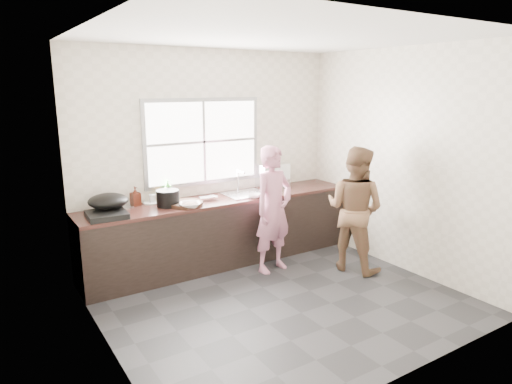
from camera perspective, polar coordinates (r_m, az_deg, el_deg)
floor at (r=5.05m, az=3.11°, el=-13.32°), size 3.60×3.20×0.01m
ceiling at (r=4.55m, az=3.55°, el=18.94°), size 3.60×3.20×0.01m
wall_back at (r=5.96m, az=-5.78°, el=4.44°), size 3.60×0.01×2.70m
wall_left at (r=3.86m, az=-18.95°, el=-0.95°), size 0.01×3.20×2.70m
wall_right at (r=5.84m, az=17.85°, el=3.69°), size 0.01×3.20×2.70m
wall_front at (r=3.48m, az=19.02°, el=-2.46°), size 3.60×0.01×2.70m
cabinet at (r=5.91m, az=-4.18°, el=-4.99°), size 3.60×0.62×0.82m
countertop at (r=5.79m, az=-4.25°, el=-0.94°), size 3.60×0.64×0.04m
sink at (r=5.95m, az=-1.30°, el=-0.27°), size 0.55×0.45×0.02m
faucet at (r=6.09m, az=-2.28°, el=1.43°), size 0.02×0.02×0.30m
window_frame at (r=5.88m, az=-6.64°, el=6.26°), size 1.60×0.05×1.10m
window_glazing at (r=5.86m, az=-6.53°, el=6.24°), size 1.50×0.01×1.00m
woman at (r=5.57m, az=2.18°, el=-2.69°), size 0.58×0.44×1.45m
person_side at (r=5.71m, az=12.22°, el=-2.10°), size 0.80×0.90×1.54m
cutting_board at (r=5.48m, az=-8.82°, el=-1.44°), size 0.45×0.45×0.04m
cleaver at (r=5.67m, az=-6.02°, el=-0.61°), size 0.23×0.13×0.01m
bowl_mince at (r=5.36m, az=-8.25°, el=-1.62°), size 0.32×0.32×0.06m
bowl_crabs at (r=6.24m, az=2.27°, el=0.59°), size 0.25×0.25×0.06m
bowl_held at (r=5.77m, az=-0.24°, el=-0.42°), size 0.27×0.27×0.06m
black_pot at (r=5.46m, az=-10.96°, el=-0.75°), size 0.27×0.27×0.19m
plate_food at (r=5.65m, az=-12.96°, el=-1.31°), size 0.22×0.22×0.02m
bottle_green at (r=5.70m, az=-10.94°, el=0.21°), size 0.12×0.12×0.26m
bottle_brown_tall at (r=5.57m, az=-14.83°, el=-0.59°), size 0.11×0.11×0.21m
bottle_brown_short at (r=5.60m, az=-11.20°, el=-0.50°), size 0.18×0.18×0.18m
glass_jar at (r=5.65m, az=-12.83°, el=-0.83°), size 0.08×0.08×0.11m
burner at (r=5.17m, az=-18.15°, el=-2.72°), size 0.43×0.43×0.06m
wok at (r=5.30m, az=-17.99°, el=-1.08°), size 0.52×0.52×0.16m
dish_rack at (r=6.41m, az=1.93°, el=2.14°), size 0.44×0.31×0.33m
pot_lid_left at (r=5.23m, az=-17.90°, el=-2.78°), size 0.34×0.34×0.01m
pot_lid_right at (r=5.56m, az=-16.27°, el=-1.76°), size 0.32×0.32×0.01m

